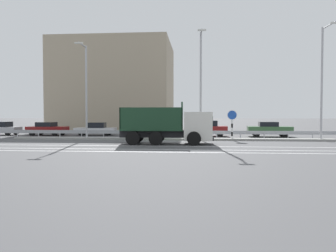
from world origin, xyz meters
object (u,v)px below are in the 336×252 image
(parked_car_0, at_px, (2,128))
(parked_car_5, at_px, (269,129))
(street_lamp_1, at_px, (86,87))
(street_lamp_3, at_px, (323,78))
(street_lamp_2, at_px, (201,81))
(parked_car_4, at_px, (208,129))
(dump_truck, at_px, (178,128))
(parked_car_3, at_px, (149,129))
(parked_car_2, at_px, (96,129))
(median_road_sign, at_px, (232,124))
(parked_car_1, at_px, (47,129))

(parked_car_0, xyz_separation_m, parked_car_5, (28.93, -0.44, 0.04))
(street_lamp_1, distance_m, street_lamp_3, 20.74)
(street_lamp_2, relative_size, parked_car_4, 2.38)
(street_lamp_1, bearing_deg, parked_car_5, 16.51)
(dump_truck, height_order, street_lamp_2, street_lamp_2)
(dump_truck, xyz_separation_m, parked_car_3, (-3.63, 9.48, -0.54))
(parked_car_2, relative_size, parked_car_5, 1.00)
(street_lamp_3, relative_size, parked_car_4, 2.44)
(median_road_sign, bearing_deg, parked_car_3, 145.68)
(street_lamp_2, xyz_separation_m, parked_car_1, (-16.52, 5.22, -4.46))
(street_lamp_2, bearing_deg, street_lamp_3, 0.33)
(street_lamp_2, bearing_deg, median_road_sign, 0.81)
(parked_car_1, height_order, parked_car_2, parked_car_1)
(parked_car_3, relative_size, parked_car_4, 1.21)
(street_lamp_3, distance_m, parked_car_0, 33.05)
(dump_truck, relative_size, parked_car_2, 1.60)
(parked_car_3, xyz_separation_m, parked_car_5, (12.45, -0.58, 0.06))
(parked_car_1, xyz_separation_m, parked_car_5, (23.55, -0.19, 0.04))
(street_lamp_1, bearing_deg, street_lamp_3, 0.50)
(parked_car_0, bearing_deg, dump_truck, -114.35)
(parked_car_0, bearing_deg, street_lamp_2, -103.46)
(dump_truck, height_order, parked_car_4, dump_truck)
(street_lamp_1, bearing_deg, parked_car_2, 98.83)
(parked_car_1, relative_size, parked_car_3, 0.89)
(street_lamp_2, bearing_deg, dump_truck, -114.72)
(parked_car_1, distance_m, parked_car_5, 23.55)
(median_road_sign, bearing_deg, street_lamp_1, -179.29)
(median_road_sign, relative_size, street_lamp_2, 0.28)
(parked_car_5, bearing_deg, median_road_sign, -37.09)
(street_lamp_1, bearing_deg, parked_car_3, 49.24)
(street_lamp_3, bearing_deg, parked_car_3, 160.63)
(dump_truck, relative_size, street_lamp_3, 0.73)
(dump_truck, bearing_deg, street_lamp_2, 153.42)
(median_road_sign, distance_m, parked_car_0, 25.25)
(median_road_sign, bearing_deg, parked_car_1, 164.95)
(parked_car_4, bearing_deg, street_lamp_2, 168.93)
(street_lamp_1, xyz_separation_m, parked_car_0, (-11.54, 5.59, -4.02))
(street_lamp_1, distance_m, parked_car_3, 8.58)
(parked_car_1, bearing_deg, parked_car_4, 94.52)
(street_lamp_2, distance_m, parked_car_0, 23.01)
(parked_car_3, bearing_deg, parked_car_2, 85.84)
(parked_car_1, distance_m, parked_car_4, 17.35)
(street_lamp_3, height_order, parked_car_2, street_lamp_3)
(parked_car_2, relative_size, parked_car_3, 0.92)
(street_lamp_3, distance_m, parked_car_1, 27.77)
(street_lamp_2, bearing_deg, parked_car_4, 81.13)
(parked_car_1, bearing_deg, street_lamp_1, 53.23)
(street_lamp_3, distance_m, parked_car_2, 22.83)
(parked_car_0, relative_size, parked_car_5, 0.90)
(median_road_sign, distance_m, parked_car_1, 19.96)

